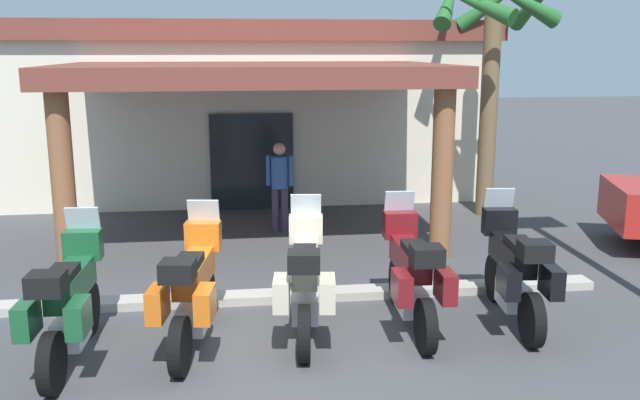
% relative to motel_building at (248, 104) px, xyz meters
% --- Properties ---
extents(ground_plane, '(80.00, 80.00, 0.00)m').
position_rel_motel_building_xyz_m(ground_plane, '(-0.00, -9.93, -2.09)').
color(ground_plane, '#424244').
extents(motel_building, '(11.23, 10.08, 4.07)m').
position_rel_motel_building_xyz_m(motel_building, '(0.00, 0.00, 0.00)').
color(motel_building, silver).
rests_on(motel_building, ground_plane).
extents(motorcycle_green, '(0.72, 2.21, 1.61)m').
position_rel_motel_building_xyz_m(motorcycle_green, '(-2.29, -9.92, -1.40)').
color(motorcycle_green, black).
rests_on(motorcycle_green, ground_plane).
extents(motorcycle_orange, '(0.82, 2.21, 1.61)m').
position_rel_motel_building_xyz_m(motorcycle_orange, '(-0.94, -9.68, -1.40)').
color(motorcycle_orange, black).
rests_on(motorcycle_orange, ground_plane).
extents(motorcycle_cream, '(0.78, 2.21, 1.61)m').
position_rel_motel_building_xyz_m(motorcycle_cream, '(0.41, -9.51, -1.40)').
color(motorcycle_cream, black).
rests_on(motorcycle_cream, ground_plane).
extents(motorcycle_maroon, '(0.71, 2.21, 1.61)m').
position_rel_motel_building_xyz_m(motorcycle_maroon, '(1.76, -9.47, -1.40)').
color(motorcycle_maroon, black).
rests_on(motorcycle_maroon, ground_plane).
extents(motorcycle_black, '(0.74, 2.21, 1.61)m').
position_rel_motel_building_xyz_m(motorcycle_black, '(3.11, -9.46, -1.40)').
color(motorcycle_black, black).
rests_on(motorcycle_black, ground_plane).
extents(pedestrian, '(0.51, 0.32, 1.72)m').
position_rel_motel_building_xyz_m(pedestrian, '(0.46, -4.51, -1.09)').
color(pedestrian, '#3F334C').
rests_on(pedestrian, ground_plane).
extents(palm_tree_near_portico, '(2.58, 2.70, 5.15)m').
position_rel_motel_building_xyz_m(palm_tree_near_portico, '(4.87, -3.71, 1.56)').
color(palm_tree_near_portico, brown).
rests_on(palm_tree_near_portico, ground_plane).
extents(curb_strip, '(8.76, 0.36, 0.12)m').
position_rel_motel_building_xyz_m(curb_strip, '(0.41, -8.28, -2.03)').
color(curb_strip, '#ADA89E').
rests_on(curb_strip, ground_plane).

